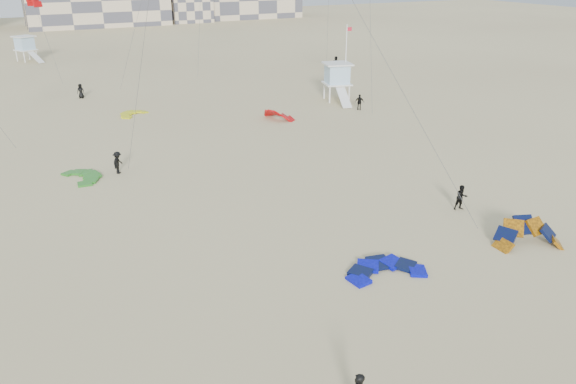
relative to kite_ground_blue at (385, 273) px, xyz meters
name	(u,v)px	position (x,y,z in m)	size (l,w,h in m)	color
ground	(358,335)	(-4.06, -3.71, 0.00)	(320.00, 320.00, 0.00)	#CFBF8A
kite_ground_blue	(385,273)	(0.00, 0.00, 0.00)	(3.76, 3.92, 0.55)	#0A0FD1
kite_ground_orange	(527,245)	(8.96, -1.01, 0.00)	(3.74, 3.15, 2.18)	orange
kite_ground_green	(82,178)	(-12.07, 20.95, 0.00)	(3.34, 3.54, 0.43)	#1E8329
kite_ground_red_far	(278,119)	(7.92, 29.45, 0.00)	(3.23, 3.02, 1.63)	red
kite_ground_yellow	(133,115)	(-4.83, 37.46, 0.00)	(2.91, 3.06, 0.49)	#BCCC0A
kitesurfer_b	(461,198)	(8.94, 4.36, 0.83)	(0.80, 0.63, 1.66)	black
kitesurfer_c	(118,163)	(-9.42, 20.79, 0.85)	(1.10, 0.63, 1.70)	black
kitesurfer_d	(360,102)	(17.21, 28.87, 0.84)	(0.98, 0.41, 1.67)	black
kitesurfer_e	(81,91)	(-8.53, 47.73, 0.83)	(0.81, 0.53, 1.65)	black
kitesurfer_f	(336,62)	(27.65, 51.22, 0.86)	(1.59, 0.51, 1.71)	black
kite_fly_red	(33,1)	(-11.63, 54.45, 10.37)	(3.73, 4.23, 10.60)	red
lifeguard_tower_near	(337,82)	(17.31, 33.74, 2.08)	(3.60, 6.10, 4.20)	white
lifeguard_tower_far	(26,49)	(-12.62, 77.74, 1.92)	(3.72, 5.82, 3.88)	white
flagpole	(346,61)	(18.53, 33.99, 4.32)	(0.67, 0.10, 8.24)	white
condo_fill_right	(188,1)	(27.94, 124.29, 5.00)	(10.00, 10.00, 10.00)	beige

